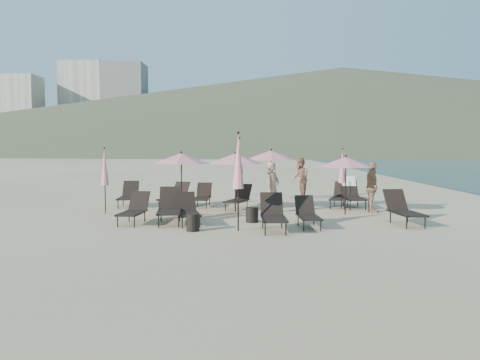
{
  "coord_description": "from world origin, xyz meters",
  "views": [
    {
      "loc": [
        -0.93,
        -13.45,
        2.29
      ],
      "look_at": [
        -1.3,
        3.5,
        1.1
      ],
      "focal_mm": 35.0,
      "sensor_mm": 36.0,
      "label": 1
    }
  ],
  "objects_px": {
    "lounger_1": "(170,207)",
    "lounger_9": "(239,198)",
    "lounger_4": "(308,213)",
    "umbrella_open_2": "(346,162)",
    "lounger_10": "(340,196)",
    "umbrella_closed_2": "(105,168)",
    "umbrella_closed_1": "(342,167)",
    "beachgoer_b": "(300,178)",
    "lounger_5": "(403,209)",
    "side_table_1": "(252,215)",
    "side_table_0": "(193,222)",
    "lounger_6": "(129,195)",
    "beachgoer_a": "(272,187)",
    "umbrella_open_0": "(181,158)",
    "lounger_0": "(134,209)",
    "lounger_8": "(203,196)",
    "beachgoer_c": "(372,187)",
    "lounger_2": "(188,210)",
    "lounger_3": "(273,214)",
    "umbrella_open_1": "(235,159)",
    "lounger_11": "(352,193)",
    "umbrella_closed_0": "(238,162)",
    "lounger_7": "(175,196)",
    "umbrella_open_3": "(271,155)",
    "umbrella_closed_3": "(240,157)"
  },
  "relations": [
    {
      "from": "lounger_0",
      "to": "lounger_8",
      "type": "relative_size",
      "value": 1.04
    },
    {
      "from": "lounger_8",
      "to": "side_table_1",
      "type": "bearing_deg",
      "value": -61.38
    },
    {
      "from": "umbrella_closed_2",
      "to": "side_table_1",
      "type": "relative_size",
      "value": 4.99
    },
    {
      "from": "beachgoer_a",
      "to": "lounger_9",
      "type": "bearing_deg",
      "value": 87.99
    },
    {
      "from": "umbrella_open_1",
      "to": "umbrella_open_2",
      "type": "bearing_deg",
      "value": -8.19
    },
    {
      "from": "lounger_2",
      "to": "side_table_1",
      "type": "relative_size",
      "value": 3.65
    },
    {
      "from": "lounger_10",
      "to": "umbrella_closed_2",
      "type": "xyz_separation_m",
      "value": [
        -8.46,
        -1.94,
        1.15
      ]
    },
    {
      "from": "lounger_6",
      "to": "side_table_1",
      "type": "xyz_separation_m",
      "value": [
        4.78,
        -3.78,
        -0.22
      ]
    },
    {
      "from": "lounger_8",
      "to": "side_table_1",
      "type": "height_order",
      "value": "lounger_8"
    },
    {
      "from": "lounger_5",
      "to": "lounger_10",
      "type": "xyz_separation_m",
      "value": [
        -1.09,
        4.0,
        -0.02
      ]
    },
    {
      "from": "side_table_0",
      "to": "beachgoer_a",
      "type": "xyz_separation_m",
      "value": [
        2.34,
        3.69,
        0.66
      ]
    },
    {
      "from": "lounger_6",
      "to": "umbrella_open_3",
      "type": "distance_m",
      "value": 5.78
    },
    {
      "from": "lounger_4",
      "to": "umbrella_closed_1",
      "type": "relative_size",
      "value": 0.67
    },
    {
      "from": "lounger_5",
      "to": "umbrella_closed_1",
      "type": "xyz_separation_m",
      "value": [
        -1.13,
        3.5,
        1.11
      ]
    },
    {
      "from": "umbrella_closed_1",
      "to": "umbrella_closed_2",
      "type": "relative_size",
      "value": 0.99
    },
    {
      "from": "lounger_2",
      "to": "side_table_1",
      "type": "bearing_deg",
      "value": -4.16
    },
    {
      "from": "side_table_0",
      "to": "side_table_1",
      "type": "xyz_separation_m",
      "value": [
        1.62,
        1.55,
        -0.01
      ]
    },
    {
      "from": "lounger_8",
      "to": "umbrella_closed_1",
      "type": "xyz_separation_m",
      "value": [
        5.26,
        -0.59,
        1.16
      ]
    },
    {
      "from": "lounger_10",
      "to": "umbrella_open_2",
      "type": "relative_size",
      "value": 0.86
    },
    {
      "from": "lounger_6",
      "to": "lounger_9",
      "type": "xyz_separation_m",
      "value": [
        4.3,
        -0.73,
        -0.03
      ]
    },
    {
      "from": "lounger_0",
      "to": "side_table_1",
      "type": "relative_size",
      "value": 3.55
    },
    {
      "from": "lounger_9",
      "to": "umbrella_closed_1",
      "type": "relative_size",
      "value": 0.73
    },
    {
      "from": "lounger_3",
      "to": "umbrella_open_1",
      "type": "relative_size",
      "value": 0.81
    },
    {
      "from": "lounger_3",
      "to": "lounger_6",
      "type": "relative_size",
      "value": 1.02
    },
    {
      "from": "umbrella_closed_1",
      "to": "beachgoer_b",
      "type": "relative_size",
      "value": 1.23
    },
    {
      "from": "lounger_1",
      "to": "lounger_9",
      "type": "bearing_deg",
      "value": 50.8
    },
    {
      "from": "lounger_4",
      "to": "umbrella_closed_2",
      "type": "xyz_separation_m",
      "value": [
        -6.66,
        2.6,
        1.19
      ]
    },
    {
      "from": "umbrella_closed_2",
      "to": "beachgoer_c",
      "type": "bearing_deg",
      "value": 3.13
    },
    {
      "from": "lounger_5",
      "to": "umbrella_closed_1",
      "type": "bearing_deg",
      "value": 100.7
    },
    {
      "from": "umbrella_open_3",
      "to": "umbrella_closed_1",
      "type": "bearing_deg",
      "value": -22.88
    },
    {
      "from": "beachgoer_c",
      "to": "lounger_7",
      "type": "bearing_deg",
      "value": 78.82
    },
    {
      "from": "lounger_1",
      "to": "lounger_11",
      "type": "distance_m",
      "value": 7.43
    },
    {
      "from": "umbrella_closed_0",
      "to": "umbrella_closed_1",
      "type": "xyz_separation_m",
      "value": [
        3.74,
        4.71,
        -0.32
      ]
    },
    {
      "from": "lounger_10",
      "to": "umbrella_closed_2",
      "type": "height_order",
      "value": "umbrella_closed_2"
    },
    {
      "from": "lounger_11",
      "to": "umbrella_closed_0",
      "type": "relative_size",
      "value": 0.68
    },
    {
      "from": "lounger_4",
      "to": "umbrella_open_2",
      "type": "distance_m",
      "value": 3.33
    },
    {
      "from": "lounger_2",
      "to": "umbrella_open_1",
      "type": "relative_size",
      "value": 0.78
    },
    {
      "from": "lounger_1",
      "to": "beachgoer_c",
      "type": "distance_m",
      "value": 7.17
    },
    {
      "from": "side_table_0",
      "to": "beachgoer_c",
      "type": "height_order",
      "value": "beachgoer_c"
    },
    {
      "from": "lounger_2",
      "to": "umbrella_open_0",
      "type": "xyz_separation_m",
      "value": [
        -0.53,
        2.32,
        1.48
      ]
    },
    {
      "from": "beachgoer_a",
      "to": "umbrella_open_0",
      "type": "bearing_deg",
      "value": 128.24
    },
    {
      "from": "side_table_1",
      "to": "side_table_0",
      "type": "bearing_deg",
      "value": -136.22
    },
    {
      "from": "lounger_3",
      "to": "beachgoer_c",
      "type": "bearing_deg",
      "value": 43.0
    },
    {
      "from": "lounger_1",
      "to": "lounger_2",
      "type": "height_order",
      "value": "lounger_1"
    },
    {
      "from": "lounger_9",
      "to": "beachgoer_a",
      "type": "xyz_separation_m",
      "value": [
        1.2,
        -0.91,
        0.48
      ]
    },
    {
      "from": "lounger_9",
      "to": "umbrella_open_0",
      "type": "height_order",
      "value": "umbrella_open_0"
    },
    {
      "from": "umbrella_open_2",
      "to": "beachgoer_b",
      "type": "bearing_deg",
      "value": 102.29
    },
    {
      "from": "lounger_7",
      "to": "umbrella_open_0",
      "type": "bearing_deg",
      "value": -53.57
    },
    {
      "from": "umbrella_open_1",
      "to": "umbrella_closed_3",
      "type": "bearing_deg",
      "value": 88.61
    },
    {
      "from": "lounger_7",
      "to": "side_table_1",
      "type": "distance_m",
      "value": 4.68
    }
  ]
}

